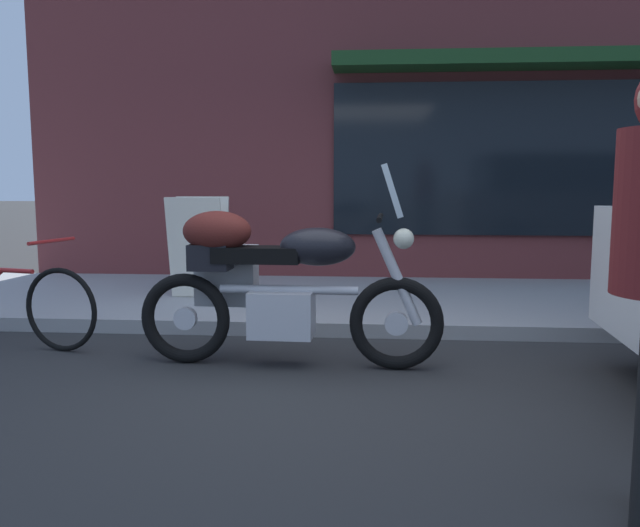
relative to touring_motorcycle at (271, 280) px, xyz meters
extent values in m
plane|color=#2C2C2C|center=(0.42, -0.41, -0.60)|extent=(80.00, 80.00, 0.00)
torus|color=black|center=(0.87, -0.06, -0.28)|extent=(0.65, 0.11, 0.64)
cylinder|color=silver|center=(0.87, -0.06, -0.28)|extent=(0.16, 0.06, 0.16)
torus|color=black|center=(-0.61, -0.01, -0.28)|extent=(0.65, 0.11, 0.64)
cylinder|color=silver|center=(-0.61, -0.01, -0.28)|extent=(0.16, 0.06, 0.16)
cube|color=silver|center=(0.08, -0.04, -0.23)|extent=(0.45, 0.31, 0.32)
cylinder|color=silver|center=(0.13, -0.04, -0.06)|extent=(0.97, 0.09, 0.06)
ellipsoid|color=black|center=(0.33, -0.04, 0.24)|extent=(0.53, 0.30, 0.26)
cube|color=black|center=(-0.09, -0.03, 0.18)|extent=(0.61, 0.26, 0.11)
cube|color=black|center=(-0.42, -0.02, 0.16)|extent=(0.29, 0.23, 0.18)
cylinder|color=silver|center=(0.87, -0.06, 0.04)|extent=(0.35, 0.08, 0.67)
cylinder|color=black|center=(0.75, -0.06, 0.44)|extent=(0.05, 0.62, 0.04)
cube|color=silver|center=(0.83, -0.06, 0.62)|extent=(0.16, 0.32, 0.35)
sphere|color=#EAEACC|center=(0.91, -0.06, 0.30)|extent=(0.14, 0.14, 0.14)
cube|color=#ABABAB|center=(-0.36, 0.22, 0.00)|extent=(0.45, 0.21, 0.44)
cube|color=black|center=(-0.36, 0.33, 0.00)|extent=(0.37, 0.03, 0.03)
ellipsoid|color=#591E19|center=(-0.37, -0.02, 0.34)|extent=(0.49, 0.33, 0.28)
torus|color=black|center=(-1.64, 0.22, -0.28)|extent=(0.63, 0.19, 0.64)
cylinder|color=#B22323|center=(-2.17, 0.35, 0.00)|extent=(0.59, 0.17, 0.04)
cylinder|color=#B22323|center=(-1.69, 0.23, 0.24)|extent=(0.14, 0.47, 0.03)
cylinder|color=maroon|center=(1.71, -1.77, 0.53)|extent=(0.10, 0.10, 0.57)
cube|color=silver|center=(-1.05, 1.85, 0.03)|extent=(0.55, 0.21, 1.01)
cube|color=silver|center=(-1.05, 2.07, 0.03)|extent=(0.55, 0.21, 1.01)
camera|label=1|loc=(0.70, -4.39, 0.67)|focal=36.15mm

